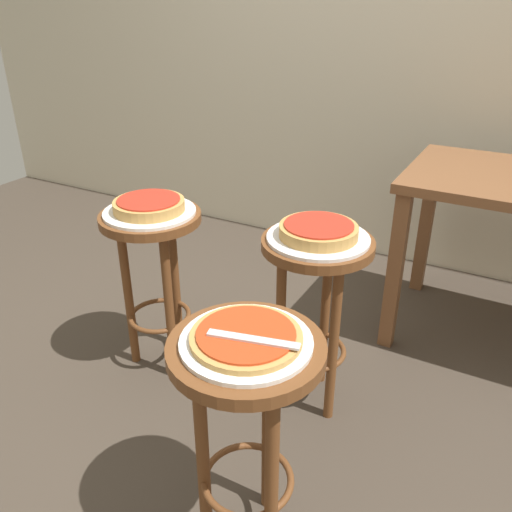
{
  "coord_description": "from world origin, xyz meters",
  "views": [
    {
      "loc": [
        0.88,
        -1.31,
        1.44
      ],
      "look_at": [
        0.09,
        0.12,
        0.62
      ],
      "focal_mm": 36.94,
      "sensor_mm": 36.0,
      "label": 1
    }
  ],
  "objects": [
    {
      "name": "pizza_leftside",
      "position": [
        0.28,
        0.21,
        0.72
      ],
      "size": [
        0.27,
        0.27,
        0.05
      ],
      "color": "tan",
      "rests_on": "serving_plate_leftside"
    },
    {
      "name": "ground_plane",
      "position": [
        0.0,
        0.0,
        0.0
      ],
      "size": [
        6.0,
        6.0,
        0.0
      ],
      "primitive_type": "plane",
      "color": "#42382D"
    },
    {
      "name": "serving_plate_middle",
      "position": [
        -0.37,
        0.13,
        0.69
      ],
      "size": [
        0.35,
        0.35,
        0.01
      ],
      "primitive_type": "cylinder",
      "color": "white",
      "rests_on": "stool_middle"
    },
    {
      "name": "stool_middle",
      "position": [
        -0.37,
        0.13,
        0.51
      ],
      "size": [
        0.39,
        0.39,
        0.69
      ],
      "color": "brown",
      "rests_on": "ground_plane"
    },
    {
      "name": "stool_leftside",
      "position": [
        0.28,
        0.21,
        0.51
      ],
      "size": [
        0.39,
        0.39,
        0.69
      ],
      "color": "brown",
      "rests_on": "ground_plane"
    },
    {
      "name": "pizza_middle",
      "position": [
        -0.37,
        0.13,
        0.72
      ],
      "size": [
        0.27,
        0.27,
        0.05
      ],
      "color": "tan",
      "rests_on": "serving_plate_middle"
    },
    {
      "name": "serving_plate_leftside",
      "position": [
        0.28,
        0.21,
        0.69
      ],
      "size": [
        0.35,
        0.35,
        0.01
      ],
      "primitive_type": "cylinder",
      "color": "silver",
      "rests_on": "stool_leftside"
    },
    {
      "name": "pizza_server_knife",
      "position": [
        0.39,
        -0.44,
        0.72
      ],
      "size": [
        0.22,
        0.07,
        0.01
      ],
      "primitive_type": "cube",
      "rotation": [
        0.0,
        0.0,
        0.23
      ],
      "color": "silver",
      "rests_on": "pizza_foreground"
    },
    {
      "name": "serving_plate_foreground",
      "position": [
        0.36,
        -0.42,
        0.69
      ],
      "size": [
        0.32,
        0.32,
        0.01
      ],
      "primitive_type": "cylinder",
      "color": "white",
      "rests_on": "stool_foreground"
    },
    {
      "name": "pizza_foreground",
      "position": [
        0.36,
        -0.42,
        0.71
      ],
      "size": [
        0.27,
        0.27,
        0.02
      ],
      "color": "tan",
      "rests_on": "serving_plate_foreground"
    },
    {
      "name": "stool_foreground",
      "position": [
        0.36,
        -0.42,
        0.51
      ],
      "size": [
        0.39,
        0.39,
        0.69
      ],
      "color": "brown",
      "rests_on": "ground_plane"
    }
  ]
}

